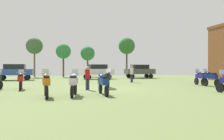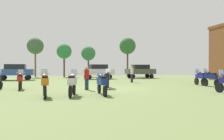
% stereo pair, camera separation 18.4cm
% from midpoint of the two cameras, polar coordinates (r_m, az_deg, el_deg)
% --- Properties ---
extents(ground_plane, '(44.00, 52.00, 0.02)m').
position_cam_midpoint_polar(ground_plane, '(16.27, -0.34, -4.96)').
color(ground_plane, olive).
extents(motorcycle_2, '(0.62, 2.11, 1.46)m').
position_cam_midpoint_polar(motorcycle_2, '(20.70, 22.55, -1.79)').
color(motorcycle_2, black).
rests_on(motorcycle_2, ground).
extents(motorcycle_3, '(0.62, 2.12, 1.44)m').
position_cam_midpoint_polar(motorcycle_3, '(16.89, -22.71, -2.37)').
color(motorcycle_3, black).
rests_on(motorcycle_3, ground).
extents(motorcycle_6, '(0.62, 2.22, 1.51)m').
position_cam_midpoint_polar(motorcycle_6, '(12.12, -16.89, -3.37)').
color(motorcycle_6, black).
rests_on(motorcycle_6, ground).
extents(motorcycle_7, '(0.70, 2.13, 1.49)m').
position_cam_midpoint_polar(motorcycle_7, '(12.22, -9.96, -3.36)').
color(motorcycle_7, black).
rests_on(motorcycle_7, ground).
extents(motorcycle_8, '(0.62, 2.26, 1.45)m').
position_cam_midpoint_polar(motorcycle_8, '(12.53, -2.29, -3.32)').
color(motorcycle_8, black).
rests_on(motorcycle_8, ground).
extents(motorcycle_9, '(0.81, 2.22, 1.49)m').
position_cam_midpoint_polar(motorcycle_9, '(16.44, -0.88, -2.31)').
color(motorcycle_9, black).
rests_on(motorcycle_9, ground).
extents(motorcycle_10, '(0.62, 2.13, 1.50)m').
position_cam_midpoint_polar(motorcycle_10, '(19.74, 24.71, -1.87)').
color(motorcycle_10, black).
rests_on(motorcycle_10, ground).
extents(car_1, '(4.33, 1.86, 2.00)m').
position_cam_midpoint_polar(car_1, '(29.67, -23.89, -0.19)').
color(car_1, black).
rests_on(car_1, ground).
extents(car_2, '(4.53, 2.46, 2.00)m').
position_cam_midpoint_polar(car_2, '(29.80, -3.54, -0.13)').
color(car_2, black).
rests_on(car_2, ground).
extents(car_3, '(4.39, 2.03, 2.00)m').
position_cam_midpoint_polar(car_3, '(32.29, 7.61, -0.08)').
color(car_3, black).
rests_on(car_3, ground).
extents(person_1, '(0.47, 0.47, 1.67)m').
position_cam_midpoint_polar(person_1, '(15.38, -6.33, -1.63)').
color(person_1, '#21374C').
rests_on(person_1, ground).
extents(person_2, '(0.46, 0.46, 1.79)m').
position_cam_midpoint_polar(person_2, '(23.10, 5.47, -0.66)').
color(person_2, '#2E2545').
rests_on(person_2, ground).
extents(tree_1, '(2.97, 2.97, 6.97)m').
position_cam_midpoint_polar(tree_1, '(39.51, 4.25, 6.26)').
color(tree_1, brown).
rests_on(tree_1, ground).
extents(tree_2, '(2.50, 2.50, 5.56)m').
position_cam_midpoint_polar(tree_2, '(37.31, -12.35, 4.77)').
color(tree_2, brown).
rests_on(tree_2, ground).
extents(tree_3, '(2.71, 2.71, 6.52)m').
position_cam_midpoint_polar(tree_3, '(38.36, -19.40, 5.93)').
color(tree_3, brown).
rests_on(tree_3, ground).
extents(tree_4, '(2.49, 2.49, 5.30)m').
position_cam_midpoint_polar(tree_4, '(38.25, -6.10, 4.30)').
color(tree_4, brown).
rests_on(tree_4, ground).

